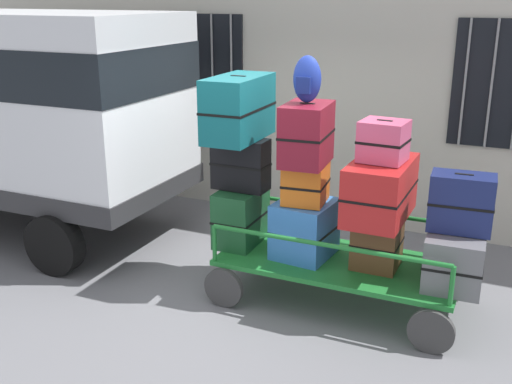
{
  "coord_description": "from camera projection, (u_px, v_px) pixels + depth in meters",
  "views": [
    {
      "loc": [
        2.47,
        -5.35,
        3.02
      ],
      "look_at": [
        0.01,
        0.1,
        1.06
      ],
      "focal_mm": 42.69,
      "sensor_mm": 36.0,
      "label": 1
    }
  ],
  "objects": [
    {
      "name": "building_wall",
      "position": [
        331.0,
        35.0,
        7.93
      ],
      "size": [
        12.0,
        0.38,
        5.0
      ],
      "color": "beige",
      "rests_on": "ground"
    },
    {
      "name": "van",
      "position": [
        10.0,
        100.0,
        7.76
      ],
      "size": [
        4.47,
        2.08,
        2.81
      ],
      "color": "silver",
      "rests_on": "ground"
    },
    {
      "name": "suitcase_center_middle",
      "position": [
        380.0,
        190.0,
        5.74
      ],
      "size": [
        0.54,
        0.96,
        0.56
      ],
      "color": "#B21E1E",
      "rests_on": "suitcase_center_bottom"
    },
    {
      "name": "backpack",
      "position": [
        307.0,
        79.0,
        5.7
      ],
      "size": [
        0.27,
        0.22,
        0.44
      ],
      "color": "navy",
      "rests_on": "suitcase_midleft_top"
    },
    {
      "name": "suitcase_center_top",
      "position": [
        383.0,
        141.0,
        5.59
      ],
      "size": [
        0.45,
        0.42,
        0.38
      ],
      "color": "#CC4C72",
      "rests_on": "suitcase_center_middle"
    },
    {
      "name": "suitcase_left_middle",
      "position": [
        241.0,
        164.0,
        6.3
      ],
      "size": [
        0.59,
        0.29,
        0.55
      ],
      "color": "black",
      "rests_on": "suitcase_left_bottom"
    },
    {
      "name": "suitcase_left_top",
      "position": [
        239.0,
        108.0,
        6.08
      ],
      "size": [
        0.47,
        0.92,
        0.64
      ],
      "color": "#0F5960",
      "rests_on": "suitcase_left_middle"
    },
    {
      "name": "luggage_cart",
      "position": [
        339.0,
        267.0,
        6.15
      ],
      "size": [
        2.45,
        1.2,
        0.46
      ],
      "color": "#1E722D",
      "rests_on": "ground"
    },
    {
      "name": "suitcase_midleft_bottom",
      "position": [
        305.0,
        229.0,
        6.16
      ],
      "size": [
        0.6,
        0.66,
        0.58
      ],
      "color": "#3372C6",
      "rests_on": "luggage_cart"
    },
    {
      "name": "suitcase_midright_middle",
      "position": [
        461.0,
        203.0,
        5.46
      ],
      "size": [
        0.59,
        0.37,
        0.53
      ],
      "color": "navy",
      "rests_on": "suitcase_midright_bottom"
    },
    {
      "name": "suitcase_center_bottom",
      "position": [
        377.0,
        242.0,
        5.92
      ],
      "size": [
        0.44,
        0.45,
        0.51
      ],
      "color": "brown",
      "rests_on": "luggage_cart"
    },
    {
      "name": "suitcase_midright_bottom",
      "position": [
        455.0,
        257.0,
        5.6
      ],
      "size": [
        0.55,
        0.79,
        0.5
      ],
      "color": "slate",
      "rests_on": "luggage_cart"
    },
    {
      "name": "ground_plane",
      "position": [
        251.0,
        288.0,
        6.54
      ],
      "size": [
        40.0,
        40.0,
        0.0
      ],
      "primitive_type": "plane",
      "color": "slate"
    },
    {
      "name": "suitcase_midleft_middle",
      "position": [
        306.0,
        183.0,
        6.01
      ],
      "size": [
        0.45,
        0.49,
        0.39
      ],
      "color": "orange",
      "rests_on": "suitcase_midleft_bottom"
    },
    {
      "name": "cart_railing",
      "position": [
        340.0,
        230.0,
        6.02
      ],
      "size": [
        2.33,
        1.06,
        0.39
      ],
      "color": "#1E722D",
      "rests_on": "luggage_cart"
    },
    {
      "name": "suitcase_left_bottom",
      "position": [
        241.0,
        216.0,
        6.48
      ],
      "size": [
        0.42,
        0.66,
        0.6
      ],
      "color": "#194C28",
      "rests_on": "luggage_cart"
    },
    {
      "name": "suitcase_midleft_top",
      "position": [
        307.0,
        134.0,
        5.84
      ],
      "size": [
        0.47,
        0.66,
        0.6
      ],
      "color": "maroon",
      "rests_on": "suitcase_midleft_middle"
    }
  ]
}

